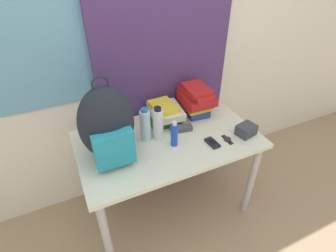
% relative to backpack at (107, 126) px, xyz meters
% --- Properties ---
extents(ground_plane, '(12.00, 12.00, 0.00)m').
position_rel_backpack_xyz_m(ground_plane, '(0.39, -0.33, -0.94)').
color(ground_plane, '#9E8466').
extents(wall_back, '(6.00, 0.06, 2.50)m').
position_rel_backpack_xyz_m(wall_back, '(0.38, 0.45, 0.31)').
color(wall_back, silver).
rests_on(wall_back, ground_plane).
extents(curtain_blue, '(1.02, 0.04, 2.50)m').
position_rel_backpack_xyz_m(curtain_blue, '(0.54, 0.40, 0.31)').
color(curtain_blue, '#4C336B').
rests_on(curtain_blue, ground_plane).
extents(desk, '(1.19, 0.70, 0.71)m').
position_rel_backpack_xyz_m(desk, '(0.39, 0.02, -0.32)').
color(desk, silver).
rests_on(desk, ground_plane).
extents(backpack, '(0.32, 0.26, 0.53)m').
position_rel_backpack_xyz_m(backpack, '(0.00, 0.00, 0.00)').
color(backpack, '#1E232D').
rests_on(backpack, desk).
extents(book_stack_left, '(0.25, 0.28, 0.14)m').
position_rel_backpack_xyz_m(book_stack_left, '(0.45, 0.22, -0.16)').
color(book_stack_left, '#1E5623').
rests_on(book_stack_left, desk).
extents(book_stack_center, '(0.23, 0.29, 0.22)m').
position_rel_backpack_xyz_m(book_stack_center, '(0.70, 0.21, -0.11)').
color(book_stack_center, navy).
rests_on(book_stack_center, desk).
extents(water_bottle, '(0.07, 0.07, 0.24)m').
position_rel_backpack_xyz_m(water_bottle, '(0.25, 0.07, -0.11)').
color(water_bottle, silver).
rests_on(water_bottle, desk).
extents(sports_bottle, '(0.07, 0.07, 0.23)m').
position_rel_backpack_xyz_m(sports_bottle, '(0.33, 0.05, -0.12)').
color(sports_bottle, white).
rests_on(sports_bottle, desk).
extents(sunscreen_bottle, '(0.04, 0.04, 0.18)m').
position_rel_backpack_xyz_m(sunscreen_bottle, '(0.39, -0.06, -0.14)').
color(sunscreen_bottle, blue).
rests_on(sunscreen_bottle, desk).
extents(cell_phone, '(0.06, 0.11, 0.02)m').
position_rel_backpack_xyz_m(cell_phone, '(0.62, -0.16, -0.22)').
color(cell_phone, black).
rests_on(cell_phone, desk).
extents(sunglasses_case, '(0.16, 0.08, 0.04)m').
position_rel_backpack_xyz_m(sunglasses_case, '(0.51, 0.05, -0.21)').
color(sunglasses_case, '#47474C').
rests_on(sunglasses_case, desk).
extents(camera_pouch, '(0.14, 0.12, 0.07)m').
position_rel_backpack_xyz_m(camera_pouch, '(0.88, -0.17, -0.19)').
color(camera_pouch, '#383D47').
rests_on(camera_pouch, desk).
extents(wristwatch, '(0.05, 0.10, 0.01)m').
position_rel_backpack_xyz_m(wristwatch, '(0.73, -0.17, -0.22)').
color(wristwatch, black).
rests_on(wristwatch, desk).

